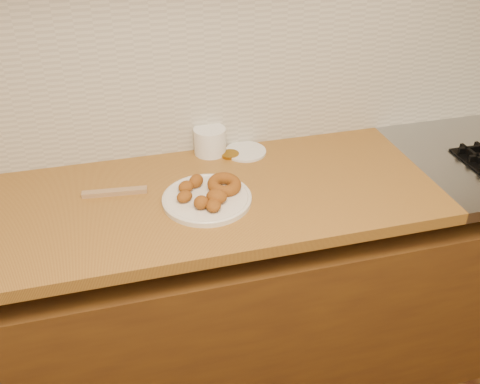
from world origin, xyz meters
name	(u,v)px	position (x,y,z in m)	size (l,w,h in m)	color
wall_back	(253,17)	(0.00, 2.00, 1.35)	(4.00, 0.02, 2.70)	beige
base_cabinet	(272,296)	(0.00, 1.69, 0.39)	(3.60, 0.60, 0.77)	#5A3612
butcher_block	(72,217)	(-0.65, 1.69, 0.88)	(2.30, 0.62, 0.04)	olive
backsplash	(253,63)	(0.00, 1.99, 1.20)	(3.60, 0.02, 0.60)	beige
donut_plate	(207,199)	(-0.24, 1.64, 0.91)	(0.28, 0.28, 0.02)	silver
ring_donut	(224,184)	(-0.18, 1.67, 0.93)	(0.11, 0.11, 0.04)	brown
fried_dough_chunks	(202,195)	(-0.26, 1.63, 0.93)	(0.17, 0.20, 0.04)	brown
plastic_tub	(210,141)	(-0.17, 1.94, 0.95)	(0.11, 0.11, 0.09)	white
tub_lid	(245,151)	(-0.05, 1.91, 0.90)	(0.15, 0.15, 0.01)	white
brass_jar_lid	(230,155)	(-0.11, 1.90, 0.91)	(0.06, 0.06, 0.01)	#9C6B17
wooden_utensil	(115,192)	(-0.52, 1.75, 0.91)	(0.20, 0.02, 0.02)	#99764F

